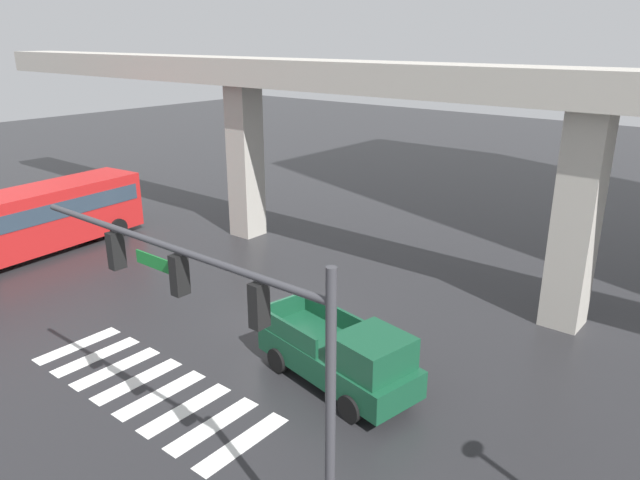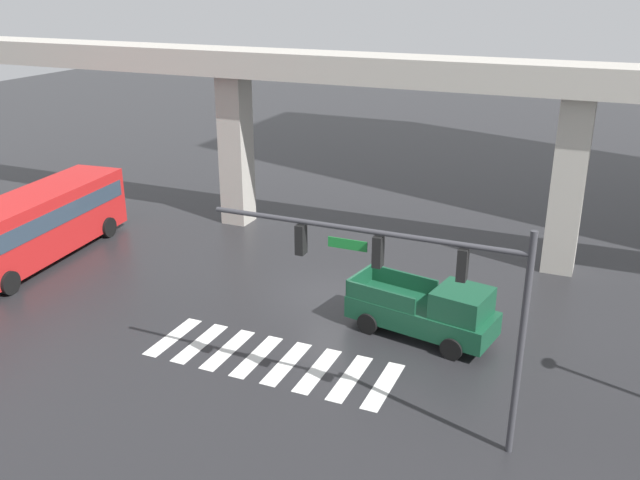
{
  "view_description": "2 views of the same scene",
  "coord_description": "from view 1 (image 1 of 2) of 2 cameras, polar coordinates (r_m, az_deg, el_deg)",
  "views": [
    {
      "loc": [
        12.99,
        -13.38,
        9.52
      ],
      "look_at": [
        0.76,
        1.6,
        2.82
      ],
      "focal_mm": 33.08,
      "sensor_mm": 36.0,
      "label": 1
    },
    {
      "loc": [
        9.22,
        -22.49,
        11.69
      ],
      "look_at": [
        -0.31,
        -0.52,
        2.51
      ],
      "focal_mm": 38.45,
      "sensor_mm": 36.0,
      "label": 2
    }
  ],
  "objects": [
    {
      "name": "crosswalk_stripes",
      "position": [
        18.05,
        -16.22,
        -13.54
      ],
      "size": [
        8.25,
        2.8,
        0.01
      ],
      "color": "silver",
      "rests_on": "ground"
    },
    {
      "name": "pickup_truck",
      "position": [
        16.9,
        2.3,
        -11.21
      ],
      "size": [
        5.36,
        2.8,
        2.08
      ],
      "color": "#14472D",
      "rests_on": "ground"
    },
    {
      "name": "elevated_overpass",
      "position": [
        23.72,
        6.01,
        13.93
      ],
      "size": [
        55.64,
        2.44,
        8.59
      ],
      "color": "#ADA89E",
      "rests_on": "ground"
    },
    {
      "name": "city_bus",
      "position": [
        29.72,
        -26.37,
        1.87
      ],
      "size": [
        3.62,
        11.0,
        2.99
      ],
      "color": "red",
      "rests_on": "ground"
    },
    {
      "name": "traffic_signal_mast",
      "position": [
        11.33,
        -9.69,
        -7.13
      ],
      "size": [
        8.69,
        0.32,
        6.2
      ],
      "color": "#38383D",
      "rests_on": "ground"
    },
    {
      "name": "ground_plane",
      "position": [
        20.94,
        -4.43,
        -7.99
      ],
      "size": [
        120.0,
        120.0,
        0.0
      ],
      "primitive_type": "plane",
      "color": "#232326"
    }
  ]
}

